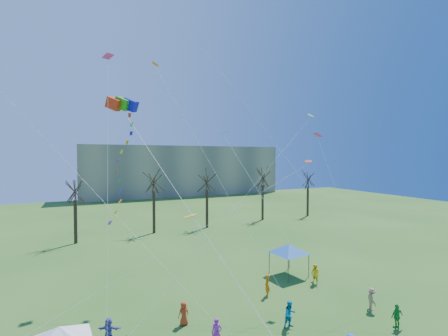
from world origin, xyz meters
name	(u,v)px	position (x,y,z in m)	size (l,w,h in m)	color
distant_building	(183,170)	(22.00, 82.00, 7.50)	(60.00, 14.00, 15.00)	gray
bare_tree_row	(142,187)	(1.26, 36.03, 7.07)	(68.96, 8.42, 10.47)	black
big_box_kite	(126,169)	(-4.47, 9.39, 10.87)	(3.92, 8.16, 20.10)	red
canopy_tent_blue	(289,249)	(11.33, 12.72, 2.64)	(4.13, 4.13, 3.12)	#3F3F44
festival_crowd	(206,332)	(-0.33, 5.43, 0.86)	(27.11, 13.16, 1.84)	#B21639
small_kites_aloft	(186,130)	(0.21, 10.98, 13.78)	(27.25, 18.78, 32.54)	#DD500B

